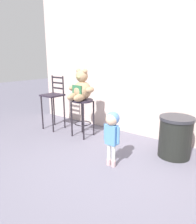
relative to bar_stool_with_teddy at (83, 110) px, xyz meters
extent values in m
plane|color=slate|center=(1.18, -0.91, -0.58)|extent=(24.00, 24.00, 0.00)
cube|color=beige|center=(1.18, 0.91, 1.19)|extent=(6.32, 0.30, 3.55)
cylinder|color=#28212E|center=(0.00, 0.00, 0.20)|extent=(0.44, 0.44, 0.04)
cylinder|color=black|center=(-0.16, -0.16, -0.20)|extent=(0.03, 0.03, 0.75)
cylinder|color=black|center=(0.16, -0.16, -0.20)|extent=(0.03, 0.03, 0.75)
cylinder|color=black|center=(-0.16, 0.16, -0.20)|extent=(0.03, 0.03, 0.75)
cylinder|color=black|center=(0.16, 0.16, -0.20)|extent=(0.03, 0.03, 0.75)
torus|color=black|center=(0.00, 0.00, -0.30)|extent=(0.35, 0.35, 0.02)
sphere|color=tan|center=(0.00, 0.00, 0.40)|extent=(0.37, 0.37, 0.37)
cube|color=#29653F|center=(0.00, -0.15, 0.41)|extent=(0.23, 0.03, 0.22)
sphere|color=tan|center=(0.00, 0.00, 0.70)|extent=(0.25, 0.25, 0.25)
ellipsoid|color=#99925D|center=(0.00, -0.10, 0.68)|extent=(0.10, 0.08, 0.07)
sphere|color=black|center=(0.00, -0.13, 0.68)|extent=(0.03, 0.03, 0.03)
sphere|color=tan|center=(-0.09, 0.00, 0.79)|extent=(0.10, 0.10, 0.10)
sphere|color=tan|center=(0.09, 0.00, 0.79)|extent=(0.10, 0.10, 0.10)
ellipsoid|color=tan|center=(-0.23, -0.03, 0.44)|extent=(0.13, 0.21, 0.12)
ellipsoid|color=tan|center=(0.23, -0.03, 0.44)|extent=(0.13, 0.21, 0.12)
ellipsoid|color=tan|center=(-0.08, -0.18, 0.29)|extent=(0.13, 0.32, 0.15)
ellipsoid|color=tan|center=(0.08, -0.18, 0.29)|extent=(0.13, 0.32, 0.15)
cylinder|color=#C2A0A1|center=(1.15, -0.71, -0.53)|extent=(0.07, 0.07, 0.10)
cylinder|color=silver|center=(1.15, -0.71, -0.35)|extent=(0.05, 0.05, 0.26)
cylinder|color=#C2A0A1|center=(1.24, -0.71, -0.53)|extent=(0.07, 0.07, 0.10)
cylinder|color=silver|center=(1.24, -0.71, -0.35)|extent=(0.05, 0.05, 0.26)
cube|color=#538BC3|center=(1.20, -0.71, -0.07)|extent=(0.18, 0.10, 0.31)
cylinder|color=#538BC3|center=(1.08, -0.71, -0.05)|extent=(0.04, 0.04, 0.26)
cylinder|color=#538BC3|center=(1.31, -0.71, -0.05)|extent=(0.04, 0.04, 0.26)
sphere|color=#D8B293|center=(1.20, -0.71, 0.18)|extent=(0.19, 0.19, 0.19)
sphere|color=#5785C6|center=(1.20, -0.69, 0.19)|extent=(0.20, 0.20, 0.20)
cylinder|color=black|center=(1.87, 0.21, -0.25)|extent=(0.53, 0.53, 0.65)
cylinder|color=#2D2D33|center=(1.87, 0.21, 0.09)|extent=(0.56, 0.56, 0.05)
cube|color=#28212E|center=(-0.87, -0.05, 0.22)|extent=(0.42, 0.42, 0.03)
cylinder|color=black|center=(-1.05, -0.23, -0.19)|extent=(0.03, 0.03, 0.78)
cylinder|color=black|center=(-0.69, -0.23, -0.19)|extent=(0.03, 0.03, 0.78)
cylinder|color=black|center=(-1.05, 0.13, -0.19)|extent=(0.03, 0.03, 0.78)
cylinder|color=black|center=(-0.69, 0.13, -0.19)|extent=(0.03, 0.03, 0.78)
cylinder|color=black|center=(-1.05, 0.13, 0.45)|extent=(0.03, 0.03, 0.41)
cylinder|color=black|center=(-0.69, 0.13, 0.45)|extent=(0.03, 0.03, 0.41)
cube|color=black|center=(-0.87, 0.13, 0.36)|extent=(0.36, 0.02, 0.04)
cube|color=black|center=(-0.87, 0.13, 0.49)|extent=(0.36, 0.02, 0.04)
cube|color=black|center=(-0.87, 0.13, 0.61)|extent=(0.36, 0.02, 0.04)
camera|label=1|loc=(2.79, -3.16, 1.05)|focal=33.20mm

